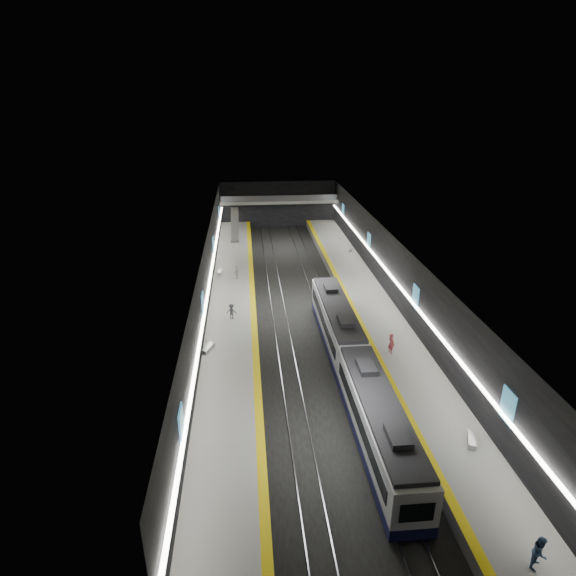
{
  "coord_description": "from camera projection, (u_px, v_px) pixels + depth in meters",
  "views": [
    {
      "loc": [
        -5.79,
        -48.27,
        22.52
      ],
      "look_at": [
        -1.35,
        0.83,
        2.2
      ],
      "focal_mm": 30.0,
      "sensor_mm": 36.0,
      "label": 1
    }
  ],
  "objects": [
    {
      "name": "rails",
      "position": [
        301.0,
        308.0,
        53.49
      ],
      "size": [
        6.52,
        70.0,
        0.12
      ],
      "color": "gray",
      "rests_on": "ground"
    },
    {
      "name": "wall_left",
      "position": [
        208.0,
        278.0,
        51.16
      ],
      "size": [
        0.04,
        70.0,
        8.0
      ],
      "primitive_type": "cube",
      "color": "black",
      "rests_on": "ground"
    },
    {
      "name": "bench_left_near",
      "position": [
        208.0,
        349.0,
        42.79
      ],
      "size": [
        1.15,
        1.8,
        0.43
      ],
      "primitive_type": "cube",
      "rotation": [
        0.0,
        0.0,
        -0.41
      ],
      "color": "#99999E",
      "rests_on": "platform_left"
    },
    {
      "name": "tile_surface_right",
      "position": [
        367.0,
        298.0,
        53.76
      ],
      "size": [
        5.0,
        70.0,
        0.02
      ],
      "primitive_type": "cube",
      "color": "#9B9B97",
      "rests_on": "platform_right"
    },
    {
      "name": "platform_right",
      "position": [
        367.0,
        302.0,
        53.95
      ],
      "size": [
        5.0,
        70.0,
        1.0
      ],
      "primitive_type": "cube",
      "color": "slate",
      "rests_on": "ground"
    },
    {
      "name": "passenger_right_b",
      "position": [
        540.0,
        552.0,
        23.13
      ],
      "size": [
        1.15,
        1.13,
        1.87
      ],
      "primitive_type": "imported",
      "rotation": [
        0.0,
        0.0,
        0.74
      ],
      "color": "#466999",
      "rests_on": "platform_right"
    },
    {
      "name": "wall_back",
      "position": [
        278.0,
        204.0,
        84.22
      ],
      "size": [
        20.0,
        0.04,
        8.0
      ],
      "primitive_type": "cube",
      "color": "black",
      "rests_on": "ground"
    },
    {
      "name": "cove_light_left",
      "position": [
        210.0,
        280.0,
        51.25
      ],
      "size": [
        0.25,
        68.6,
        0.12
      ],
      "primitive_type": "cube",
      "color": "white",
      "rests_on": "wall_left"
    },
    {
      "name": "bench_right_far",
      "position": [
        351.0,
        249.0,
        69.58
      ],
      "size": [
        0.89,
        1.73,
        0.41
      ],
      "primitive_type": "cube",
      "rotation": [
        0.0,
        0.0,
        -0.27
      ],
      "color": "#99999E",
      "rests_on": "platform_right"
    },
    {
      "name": "passenger_right_a",
      "position": [
        391.0,
        343.0,
        42.18
      ],
      "size": [
        0.66,
        0.8,
        1.89
      ],
      "primitive_type": "imported",
      "rotation": [
        0.0,
        0.0,
        1.92
      ],
      "color": "#BD4649",
      "rests_on": "platform_right"
    },
    {
      "name": "train",
      "position": [
        354.0,
        363.0,
        38.66
      ],
      "size": [
        2.69,
        30.04,
        3.6
      ],
      "color": "#0F103A",
      "rests_on": "ground"
    },
    {
      "name": "tactile_strip_right",
      "position": [
        348.0,
        299.0,
        53.57
      ],
      "size": [
        0.6,
        70.0,
        0.02
      ],
      "primitive_type": "cube",
      "color": "yellow",
      "rests_on": "platform_right"
    },
    {
      "name": "bench_right_near",
      "position": [
        472.0,
        440.0,
        31.64
      ],
      "size": [
        1.08,
        1.73,
        0.41
      ],
      "primitive_type": "cube",
      "rotation": [
        0.0,
        0.0,
        -0.4
      ],
      "color": "#99999E",
      "rests_on": "platform_right"
    },
    {
      "name": "tile_surface_left",
      "position": [
        233.0,
        303.0,
        52.51
      ],
      "size": [
        5.0,
        70.0,
        0.02
      ],
      "primitive_type": "cube",
      "color": "#9B9B97",
      "rests_on": "platform_left"
    },
    {
      "name": "ground",
      "position": [
        301.0,
        309.0,
        53.52
      ],
      "size": [
        70.0,
        70.0,
        0.0
      ],
      "primitive_type": "plane",
      "color": "black",
      "rests_on": "ground"
    },
    {
      "name": "mezzanine_bridge",
      "position": [
        279.0,
        201.0,
        81.92
      ],
      "size": [
        20.0,
        3.0,
        1.5
      ],
      "color": "gray",
      "rests_on": "wall_left"
    },
    {
      "name": "escalator",
      "position": [
        235.0,
        225.0,
        75.73
      ],
      "size": [
        1.2,
        7.5,
        3.92
      ],
      "primitive_type": "cube",
      "rotation": [
        0.44,
        0.0,
        0.0
      ],
      "color": "#99999E",
      "rests_on": "platform_left"
    },
    {
      "name": "bench_left_far",
      "position": [
        220.0,
        272.0,
        60.71
      ],
      "size": [
        0.6,
        1.89,
        0.46
      ],
      "primitive_type": "cube",
      "rotation": [
        0.0,
        0.0,
        -0.04
      ],
      "color": "#99999E",
      "rests_on": "platform_left"
    },
    {
      "name": "passenger_left_a",
      "position": [
        237.0,
        273.0,
        58.87
      ],
      "size": [
        0.74,
        1.07,
        1.68
      ],
      "primitive_type": "imported",
      "rotation": [
        0.0,
        0.0,
        -1.94
      ],
      "color": "beige",
      "rests_on": "platform_left"
    },
    {
      "name": "cove_light_right",
      "position": [
        389.0,
        274.0,
        52.88
      ],
      "size": [
        0.25,
        68.6,
        0.12
      ],
      "primitive_type": "cube",
      "color": "white",
      "rests_on": "wall_right"
    },
    {
      "name": "passenger_left_b",
      "position": [
        232.0,
        312.0,
        48.53
      ],
      "size": [
        1.15,
        0.78,
        1.64
      ],
      "primitive_type": "imported",
      "rotation": [
        0.0,
        0.0,
        2.97
      ],
      "color": "#43444B",
      "rests_on": "platform_left"
    },
    {
      "name": "wall_right",
      "position": [
        391.0,
        272.0,
        52.83
      ],
      "size": [
        0.04,
        70.0,
        8.0
      ],
      "primitive_type": "cube",
      "color": "black",
      "rests_on": "ground"
    },
    {
      "name": "ad_posters",
      "position": [
        300.0,
        268.0,
        52.72
      ],
      "size": [
        19.94,
        53.5,
        2.2
      ],
      "color": "teal",
      "rests_on": "wall_left"
    },
    {
      "name": "tactile_strip_left",
      "position": [
        253.0,
        302.0,
        52.69
      ],
      "size": [
        0.6,
        70.0,
        0.02
      ],
      "primitive_type": "cube",
      "color": "yellow",
      "rests_on": "platform_left"
    },
    {
      "name": "ceiling",
      "position": [
        301.0,
        240.0,
        50.47
      ],
      "size": [
        20.0,
        70.0,
        0.04
      ],
      "primitive_type": "cube",
      "rotation": [
        3.14,
        0.0,
        0.0
      ],
      "color": "beige",
      "rests_on": "wall_left"
    },
    {
      "name": "platform_left",
      "position": [
        233.0,
        307.0,
        52.7
      ],
      "size": [
        5.0,
        70.0,
        1.0
      ],
      "primitive_type": "cube",
      "color": "slate",
      "rests_on": "ground"
    }
  ]
}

